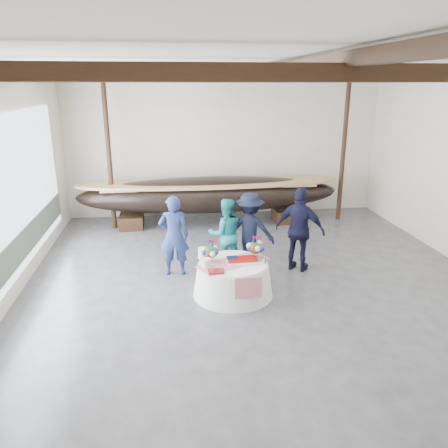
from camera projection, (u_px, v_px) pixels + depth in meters
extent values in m
cube|color=#3D3D42|center=(263.00, 294.00, 9.02)|extent=(10.00, 12.00, 0.01)
cube|color=silver|center=(225.00, 145.00, 13.99)|extent=(10.00, 0.02, 4.50)
cube|color=white|center=(270.00, 62.00, 7.64)|extent=(10.00, 12.00, 0.01)
cube|color=black|center=(349.00, 72.00, 4.41)|extent=(9.80, 0.12, 0.18)
cube|color=black|center=(285.00, 76.00, 6.77)|extent=(9.80, 0.12, 0.18)
cube|color=black|center=(253.00, 78.00, 9.13)|extent=(9.80, 0.12, 0.18)
cube|color=black|center=(235.00, 79.00, 11.49)|extent=(9.80, 0.12, 0.18)
cube|color=black|center=(270.00, 69.00, 7.67)|extent=(0.15, 11.76, 0.15)
cylinder|color=black|center=(109.00, 153.00, 12.43)|extent=(0.14, 0.14, 4.50)
cylinder|color=black|center=(344.00, 148.00, 13.30)|extent=(0.14, 0.14, 4.50)
cube|color=silver|center=(13.00, 196.00, 8.73)|extent=(0.02, 7.00, 3.20)
cube|color=#596654|center=(22.00, 247.00, 9.07)|extent=(0.02, 7.00, 0.60)
cube|color=black|center=(132.00, 221.00, 13.12)|extent=(0.69, 0.89, 0.39)
cube|color=black|center=(285.00, 215.00, 13.71)|extent=(0.69, 0.89, 0.39)
ellipsoid|color=black|center=(210.00, 195.00, 13.19)|extent=(7.90, 1.58, 1.09)
cube|color=#9E7A4C|center=(210.00, 185.00, 13.10)|extent=(6.32, 1.04, 0.06)
cone|color=silver|center=(233.00, 279.00, 8.89)|extent=(1.63, 1.63, 0.67)
cylinder|color=silver|center=(233.00, 264.00, 8.79)|extent=(1.38, 1.38, 0.04)
cube|color=red|center=(233.00, 263.00, 8.78)|extent=(1.59, 1.19, 0.01)
cube|color=white|center=(242.00, 261.00, 8.77)|extent=(0.60, 0.40, 0.07)
cylinder|color=white|center=(207.00, 263.00, 8.54)|extent=(0.18, 0.18, 0.17)
cylinder|color=white|center=(203.00, 253.00, 8.98)|extent=(0.18, 0.18, 0.23)
cube|color=maroon|center=(216.00, 272.00, 8.33)|extent=(0.30, 0.24, 0.03)
cone|color=silver|center=(264.00, 261.00, 8.73)|extent=(0.09, 0.09, 0.12)
imported|color=navy|center=(174.00, 236.00, 9.69)|extent=(0.69, 0.48, 1.83)
imported|color=teal|center=(226.00, 234.00, 10.05)|extent=(0.84, 0.67, 1.68)
imported|color=black|center=(250.00, 230.00, 10.12)|extent=(1.28, 0.93, 1.79)
imported|color=black|center=(300.00, 230.00, 9.89)|extent=(1.21, 1.05, 1.96)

